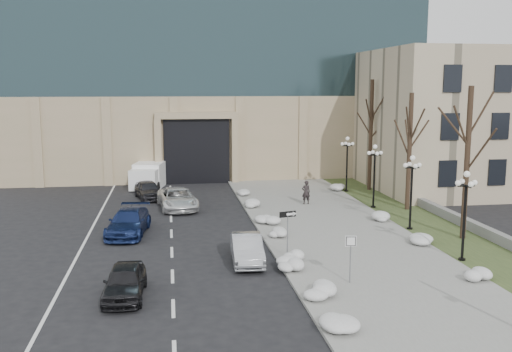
{
  "coord_description": "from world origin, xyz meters",
  "views": [
    {
      "loc": [
        -6.51,
        -20.4,
        9.04
      ],
      "look_at": [
        -1.27,
        13.79,
        3.5
      ],
      "focal_mm": 40.0,
      "sensor_mm": 36.0,
      "label": 1
    }
  ],
  "objects_px": {
    "lamppost_c": "(374,167)",
    "pedestrian": "(306,192)",
    "keep_sign": "(351,249)",
    "car_a": "(125,281)",
    "lamppost_b": "(412,182)",
    "car_c": "(129,222)",
    "one_way_sign": "(290,220)",
    "car_b": "(247,249)",
    "lamppost_d": "(347,157)",
    "car_e": "(148,190)",
    "lamppost_a": "(465,204)",
    "box_truck": "(151,174)",
    "car_d": "(177,199)"
  },
  "relations": [
    {
      "from": "lamppost_c",
      "to": "pedestrian",
      "type": "bearing_deg",
      "value": 158.83
    },
    {
      "from": "car_d",
      "to": "pedestrian",
      "type": "height_order",
      "value": "pedestrian"
    },
    {
      "from": "car_e",
      "to": "lamppost_d",
      "type": "xyz_separation_m",
      "value": [
        16.55,
        0.21,
        2.34
      ]
    },
    {
      "from": "keep_sign",
      "to": "lamppost_c",
      "type": "distance_m",
      "value": 16.93
    },
    {
      "from": "car_c",
      "to": "keep_sign",
      "type": "xyz_separation_m",
      "value": [
        10.56,
        -10.65,
        0.94
      ]
    },
    {
      "from": "car_c",
      "to": "lamppost_d",
      "type": "xyz_separation_m",
      "value": [
        17.37,
        11.29,
        2.3
      ]
    },
    {
      "from": "car_a",
      "to": "one_way_sign",
      "type": "xyz_separation_m",
      "value": [
        8.17,
        4.28,
        1.42
      ]
    },
    {
      "from": "pedestrian",
      "to": "lamppost_d",
      "type": "xyz_separation_m",
      "value": [
        4.66,
        4.69,
        2.05
      ]
    },
    {
      "from": "lamppost_b",
      "to": "car_c",
      "type": "bearing_deg",
      "value": 174.38
    },
    {
      "from": "one_way_sign",
      "to": "car_c",
      "type": "bearing_deg",
      "value": 130.95
    },
    {
      "from": "car_a",
      "to": "one_way_sign",
      "type": "height_order",
      "value": "one_way_sign"
    },
    {
      "from": "car_b",
      "to": "car_c",
      "type": "distance_m",
      "value": 9.17
    },
    {
      "from": "box_truck",
      "to": "lamppost_d",
      "type": "bearing_deg",
      "value": -7.95
    },
    {
      "from": "car_c",
      "to": "car_b",
      "type": "bearing_deg",
      "value": -38.59
    },
    {
      "from": "car_a",
      "to": "lamppost_a",
      "type": "relative_size",
      "value": 0.87
    },
    {
      "from": "pedestrian",
      "to": "one_way_sign",
      "type": "xyz_separation_m",
      "value": [
        -3.99,
        -12.95,
        1.1
      ]
    },
    {
      "from": "pedestrian",
      "to": "one_way_sign",
      "type": "distance_m",
      "value": 13.59
    },
    {
      "from": "one_way_sign",
      "to": "lamppost_c",
      "type": "xyz_separation_m",
      "value": [
        8.66,
        11.14,
        0.95
      ]
    },
    {
      "from": "pedestrian",
      "to": "lamppost_d",
      "type": "bearing_deg",
      "value": -139.05
    },
    {
      "from": "car_b",
      "to": "lamppost_b",
      "type": "distance_m",
      "value": 12.24
    },
    {
      "from": "pedestrian",
      "to": "box_truck",
      "type": "xyz_separation_m",
      "value": [
        -11.81,
        10.6,
        0.04
      ]
    },
    {
      "from": "lamppost_a",
      "to": "lamppost_b",
      "type": "xyz_separation_m",
      "value": [
        0.0,
        6.5,
        0.0
      ]
    },
    {
      "from": "one_way_sign",
      "to": "lamppost_d",
      "type": "height_order",
      "value": "lamppost_d"
    },
    {
      "from": "car_e",
      "to": "one_way_sign",
      "type": "relative_size",
      "value": 1.66
    },
    {
      "from": "car_a",
      "to": "lamppost_c",
      "type": "height_order",
      "value": "lamppost_c"
    },
    {
      "from": "lamppost_c",
      "to": "lamppost_d",
      "type": "distance_m",
      "value": 6.5
    },
    {
      "from": "box_truck",
      "to": "car_b",
      "type": "bearing_deg",
      "value": -65.22
    },
    {
      "from": "car_b",
      "to": "box_truck",
      "type": "bearing_deg",
      "value": 105.77
    },
    {
      "from": "pedestrian",
      "to": "lamppost_a",
      "type": "distance_m",
      "value": 15.66
    },
    {
      "from": "car_b",
      "to": "one_way_sign",
      "type": "height_order",
      "value": "one_way_sign"
    },
    {
      "from": "car_e",
      "to": "keep_sign",
      "type": "xyz_separation_m",
      "value": [
        9.75,
        -21.73,
        0.98
      ]
    },
    {
      "from": "one_way_sign",
      "to": "car_b",
      "type": "bearing_deg",
      "value": 172.77
    },
    {
      "from": "lamppost_d",
      "to": "keep_sign",
      "type": "bearing_deg",
      "value": -107.22
    },
    {
      "from": "car_a",
      "to": "box_truck",
      "type": "distance_m",
      "value": 27.83
    },
    {
      "from": "box_truck",
      "to": "pedestrian",
      "type": "bearing_deg",
      "value": -30.14
    },
    {
      "from": "car_b",
      "to": "lamppost_b",
      "type": "bearing_deg",
      "value": 26.71
    },
    {
      "from": "car_a",
      "to": "box_truck",
      "type": "xyz_separation_m",
      "value": [
        0.36,
        27.83,
        0.35
      ]
    },
    {
      "from": "car_d",
      "to": "box_truck",
      "type": "xyz_separation_m",
      "value": [
        -2.18,
        10.29,
        0.3
      ]
    },
    {
      "from": "pedestrian",
      "to": "lamppost_b",
      "type": "xyz_separation_m",
      "value": [
        4.66,
        -8.31,
        2.05
      ]
    },
    {
      "from": "keep_sign",
      "to": "car_a",
      "type": "bearing_deg",
      "value": -171.6
    },
    {
      "from": "lamppost_c",
      "to": "lamppost_d",
      "type": "height_order",
      "value": "same"
    },
    {
      "from": "car_b",
      "to": "lamppost_d",
      "type": "bearing_deg",
      "value": 61.21
    },
    {
      "from": "pedestrian",
      "to": "keep_sign",
      "type": "bearing_deg",
      "value": 78.71
    },
    {
      "from": "car_b",
      "to": "lamppost_c",
      "type": "xyz_separation_m",
      "value": [
        10.98,
        11.37,
        2.36
      ]
    },
    {
      "from": "car_b",
      "to": "keep_sign",
      "type": "xyz_separation_m",
      "value": [
        4.18,
        -4.07,
        0.99
      ]
    },
    {
      "from": "box_truck",
      "to": "lamppost_d",
      "type": "height_order",
      "value": "lamppost_d"
    },
    {
      "from": "lamppost_a",
      "to": "lamppost_b",
      "type": "height_order",
      "value": "same"
    },
    {
      "from": "car_d",
      "to": "lamppost_d",
      "type": "distance_m",
      "value": 15.13
    },
    {
      "from": "car_b",
      "to": "car_e",
      "type": "height_order",
      "value": "car_e"
    },
    {
      "from": "car_b",
      "to": "lamppost_a",
      "type": "xyz_separation_m",
      "value": [
        10.98,
        -1.63,
        2.36
      ]
    }
  ]
}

